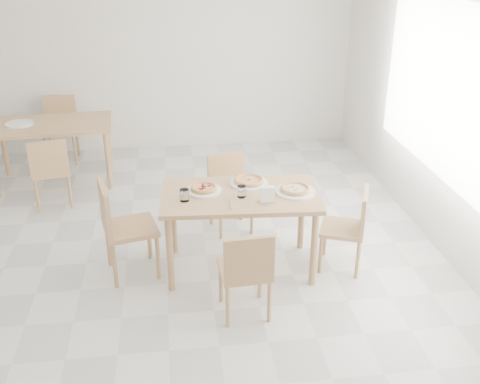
{
  "coord_description": "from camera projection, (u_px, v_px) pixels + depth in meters",
  "views": [
    {
      "loc": [
        0.48,
        -4.18,
        2.83
      ],
      "look_at": [
        1.04,
        0.19,
        0.77
      ],
      "focal_mm": 42.0,
      "sensor_mm": 36.0,
      "label": 1
    }
  ],
  "objects": [
    {
      "name": "room",
      "position": [
        459.0,
        98.0,
        4.88
      ],
      "size": [
        7.28,
        7.0,
        7.0
      ],
      "color": "silver",
      "rests_on": "ground"
    },
    {
      "name": "main_table",
      "position": [
        240.0,
        203.0,
        4.91
      ],
      "size": [
        1.41,
        0.86,
        0.75
      ],
      "rotation": [
        0.0,
        0.0,
        -0.06
      ],
      "color": "tan",
      "rests_on": "ground"
    },
    {
      "name": "chair_south",
      "position": [
        246.0,
        269.0,
        4.33
      ],
      "size": [
        0.41,
        0.41,
        0.78
      ],
      "rotation": [
        0.0,
        0.0,
        3.21
      ],
      "color": "tan",
      "rests_on": "ground"
    },
    {
      "name": "chair_north",
      "position": [
        229.0,
        186.0,
        5.73
      ],
      "size": [
        0.46,
        0.46,
        0.78
      ],
      "rotation": [
        0.0,
        0.0,
        0.2
      ],
      "color": "tan",
      "rests_on": "ground"
    },
    {
      "name": "chair_west",
      "position": [
        120.0,
        223.0,
        4.88
      ],
      "size": [
        0.53,
        0.53,
        0.89
      ],
      "rotation": [
        0.0,
        0.0,
        1.8
      ],
      "color": "tan",
      "rests_on": "ground"
    },
    {
      "name": "chair_east",
      "position": [
        351.0,
        224.0,
        5.0
      ],
      "size": [
        0.5,
        0.5,
        0.77
      ],
      "rotation": [
        0.0,
        0.0,
        -1.96
      ],
      "color": "tan",
      "rests_on": "ground"
    },
    {
      "name": "plate_margherita",
      "position": [
        249.0,
        183.0,
        5.06
      ],
      "size": [
        0.34,
        0.34,
        0.02
      ],
      "primitive_type": "cylinder",
      "color": "white",
      "rests_on": "main_table"
    },
    {
      "name": "plate_mushroom",
      "position": [
        295.0,
        191.0,
        4.9
      ],
      "size": [
        0.35,
        0.35,
        0.02
      ],
      "primitive_type": "cylinder",
      "color": "white",
      "rests_on": "main_table"
    },
    {
      "name": "plate_pepperoni",
      "position": [
        204.0,
        190.0,
        4.92
      ],
      "size": [
        0.31,
        0.31,
        0.02
      ],
      "primitive_type": "cylinder",
      "color": "white",
      "rests_on": "main_table"
    },
    {
      "name": "pizza_margherita",
      "position": [
        249.0,
        181.0,
        5.05
      ],
      "size": [
        0.32,
        0.32,
        0.03
      ],
      "rotation": [
        0.0,
        0.0,
        0.19
      ],
      "color": "tan",
      "rests_on": "plate_margherita"
    },
    {
      "name": "pizza_mushroom",
      "position": [
        295.0,
        189.0,
        4.89
      ],
      "size": [
        0.32,
        0.32,
        0.03
      ],
      "rotation": [
        0.0,
        0.0,
        0.23
      ],
      "color": "tan",
      "rests_on": "plate_mushroom"
    },
    {
      "name": "pizza_pepperoni",
      "position": [
        204.0,
        188.0,
        4.91
      ],
      "size": [
        0.24,
        0.24,
        0.03
      ],
      "rotation": [
        0.0,
        0.0,
        0.0
      ],
      "color": "tan",
      "rests_on": "plate_pepperoni"
    },
    {
      "name": "tumbler_a",
      "position": [
        184.0,
        195.0,
        4.72
      ],
      "size": [
        0.08,
        0.08,
        0.1
      ],
      "primitive_type": "cylinder",
      "color": "white",
      "rests_on": "main_table"
    },
    {
      "name": "tumbler_b",
      "position": [
        242.0,
        192.0,
        4.79
      ],
      "size": [
        0.08,
        0.08,
        0.1
      ],
      "primitive_type": "cylinder",
      "color": "white",
      "rests_on": "main_table"
    },
    {
      "name": "napkin_holder",
      "position": [
        268.0,
        195.0,
        4.69
      ],
      "size": [
        0.13,
        0.07,
        0.14
      ],
      "rotation": [
        0.0,
        0.0,
        0.02
      ],
      "color": "silver",
      "rests_on": "main_table"
    },
    {
      "name": "fork_a",
      "position": [
        266.0,
        202.0,
        4.71
      ],
      "size": [
        0.02,
        0.18,
        0.01
      ],
      "primitive_type": "cube",
      "rotation": [
        0.0,
        0.0,
        0.0
      ],
      "color": "silver",
      "rests_on": "main_table"
    },
    {
      "name": "fork_b",
      "position": [
        230.0,
        205.0,
        4.67
      ],
      "size": [
        0.02,
        0.19,
        0.01
      ],
      "primitive_type": "cube",
      "rotation": [
        0.0,
        0.0,
        -0.04
      ],
      "color": "silver",
      "rests_on": "main_table"
    },
    {
      "name": "second_table",
      "position": [
        51.0,
        130.0,
        6.68
      ],
      "size": [
        1.47,
        0.91,
        0.75
      ],
      "rotation": [
        0.0,
        0.0,
        0.07
      ],
      "color": "tan",
      "rests_on": "ground"
    },
    {
      "name": "chair_back_s",
      "position": [
        50.0,
        168.0,
        6.12
      ],
      "size": [
        0.48,
        0.48,
        0.82
      ],
      "rotation": [
        0.0,
        0.0,
        3.35
      ],
      "color": "tan",
      "rests_on": "ground"
    },
    {
      "name": "chair_back_n",
      "position": [
        60.0,
        124.0,
        7.45
      ],
      "size": [
        0.43,
        0.43,
        0.85
      ],
      "rotation": [
        0.0,
        0.0,
        0.03
      ],
      "color": "tan",
      "rests_on": "ground"
    },
    {
      "name": "plate_empty",
      "position": [
        19.0,
        124.0,
        6.6
      ],
      "size": [
        0.32,
        0.32,
        0.02
      ],
      "primitive_type": "cylinder",
      "color": "white",
      "rests_on": "second_table"
    }
  ]
}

